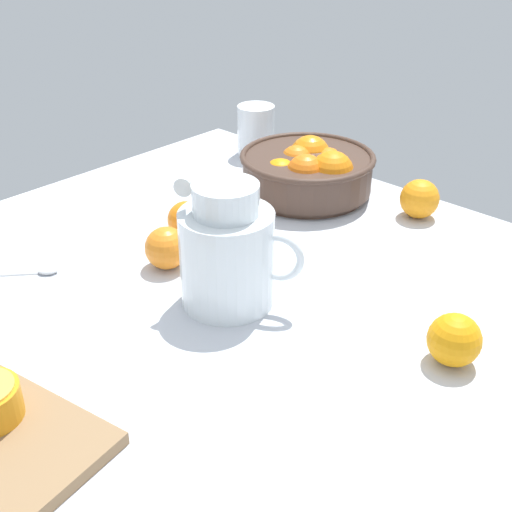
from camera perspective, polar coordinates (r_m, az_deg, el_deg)
name	(u,v)px	position (r cm, az deg, el deg)	size (l,w,h in cm)	color
ground_plane	(248,306)	(105.48, -0.68, -4.19)	(121.23, 104.39, 3.00)	silver
fruit_bowl	(308,171)	(137.05, 4.39, 7.15)	(27.08, 27.08, 11.03)	#473328
juice_pitcher	(228,258)	(100.09, -2.40, -0.15)	(17.91, 14.11, 20.01)	white
second_glass	(256,133)	(158.15, -0.01, 10.30)	(8.49, 8.49, 11.39)	white
loose_orange_0	(186,220)	(121.15, -5.89, 3.04)	(6.71, 6.71, 6.71)	orange
loose_orange_1	(166,248)	(111.88, -7.55, 0.68)	(7.10, 7.10, 7.10)	orange
loose_orange_2	(454,340)	(93.36, 16.34, -6.78)	(7.20, 7.20, 7.20)	orange
loose_orange_3	(420,199)	(131.41, 13.59, 4.70)	(7.39, 7.39, 7.39)	orange
spoon	(26,272)	(116.48, -18.78, -1.29)	(11.20, 12.71, 1.00)	silver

